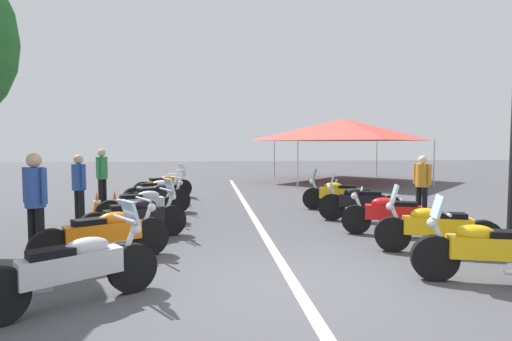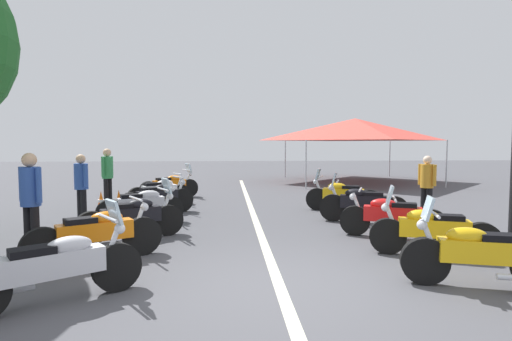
{
  "view_description": "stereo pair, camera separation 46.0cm",
  "coord_description": "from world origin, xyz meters",
  "px_view_note": "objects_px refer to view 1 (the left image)",
  "views": [
    {
      "loc": [
        -5.27,
        1.15,
        1.92
      ],
      "look_at": [
        4.59,
        0.0,
        1.27
      ],
      "focal_mm": 28.4,
      "sensor_mm": 36.0,
      "label": 1
    },
    {
      "loc": [
        -5.27,
        0.69,
        1.92
      ],
      "look_at": [
        4.59,
        0.0,
        1.27
      ],
      "focal_mm": 28.4,
      "sensor_mm": 36.0,
      "label": 2
    }
  ],
  "objects_px": {
    "bystander_2": "(102,173)",
    "bystander_3": "(35,197)",
    "bystander_1": "(422,181)",
    "motorcycle_left_row_6": "(164,186)",
    "motorcycle_left_row_3": "(142,206)",
    "traffic_cone_0": "(97,204)",
    "motorcycle_left_row_4": "(156,198)",
    "traffic_cone_2": "(115,202)",
    "motorcycle_right_row_3": "(360,202)",
    "bystander_0": "(79,184)",
    "motorcycle_left_row_5": "(156,192)",
    "motorcycle_right_row_1": "(435,228)",
    "motorcycle_left_row_0": "(75,268)",
    "motorcycle_left_row_1": "(105,235)",
    "event_tent": "(344,130)",
    "motorcycle_left_row_2": "(136,217)",
    "motorcycle_right_row_0": "(486,250)",
    "motorcycle_right_row_2": "(392,214)",
    "motorcycle_right_row_4": "(338,194)"
  },
  "relations": [
    {
      "from": "motorcycle_right_row_2",
      "to": "traffic_cone_2",
      "type": "height_order",
      "value": "motorcycle_right_row_2"
    },
    {
      "from": "motorcycle_right_row_4",
      "to": "motorcycle_left_row_3",
      "type": "bearing_deg",
      "value": 39.08
    },
    {
      "from": "motorcycle_left_row_3",
      "to": "motorcycle_right_row_4",
      "type": "distance_m",
      "value": 5.52
    },
    {
      "from": "bystander_0",
      "to": "bystander_2",
      "type": "distance_m",
      "value": 2.45
    },
    {
      "from": "motorcycle_left_row_2",
      "to": "motorcycle_left_row_6",
      "type": "height_order",
      "value": "motorcycle_left_row_6"
    },
    {
      "from": "traffic_cone_0",
      "to": "motorcycle_right_row_4",
      "type": "bearing_deg",
      "value": -91.58
    },
    {
      "from": "motorcycle_right_row_2",
      "to": "event_tent",
      "type": "relative_size",
      "value": 0.29
    },
    {
      "from": "bystander_1",
      "to": "motorcycle_left_row_5",
      "type": "bearing_deg",
      "value": -45.72
    },
    {
      "from": "motorcycle_left_row_4",
      "to": "traffic_cone_2",
      "type": "height_order",
      "value": "motorcycle_left_row_4"
    },
    {
      "from": "motorcycle_left_row_0",
      "to": "traffic_cone_2",
      "type": "xyz_separation_m",
      "value": [
        6.82,
        1.06,
        -0.17
      ]
    },
    {
      "from": "bystander_2",
      "to": "bystander_3",
      "type": "height_order",
      "value": "bystander_2"
    },
    {
      "from": "motorcycle_left_row_1",
      "to": "bystander_0",
      "type": "height_order",
      "value": "bystander_0"
    },
    {
      "from": "motorcycle_left_row_5",
      "to": "motorcycle_right_row_1",
      "type": "distance_m",
      "value": 8.27
    },
    {
      "from": "motorcycle_left_row_3",
      "to": "motorcycle_right_row_0",
      "type": "xyz_separation_m",
      "value": [
        -4.64,
        -5.36,
        0.01
      ]
    },
    {
      "from": "traffic_cone_0",
      "to": "motorcycle_right_row_2",
      "type": "bearing_deg",
      "value": -116.77
    },
    {
      "from": "bystander_1",
      "to": "motorcycle_left_row_0",
      "type": "bearing_deg",
      "value": 10.5
    },
    {
      "from": "motorcycle_left_row_6",
      "to": "traffic_cone_2",
      "type": "distance_m",
      "value": 2.86
    },
    {
      "from": "motorcycle_left_row_1",
      "to": "motorcycle_left_row_4",
      "type": "bearing_deg",
      "value": 56.47
    },
    {
      "from": "motorcycle_left_row_6",
      "to": "motorcycle_right_row_3",
      "type": "xyz_separation_m",
      "value": [
        -4.76,
        -5.29,
        0.01
      ]
    },
    {
      "from": "motorcycle_left_row_1",
      "to": "motorcycle_left_row_6",
      "type": "bearing_deg",
      "value": 58.75
    },
    {
      "from": "motorcycle_left_row_3",
      "to": "bystander_1",
      "type": "distance_m",
      "value": 7.14
    },
    {
      "from": "motorcycle_left_row_0",
      "to": "bystander_0",
      "type": "height_order",
      "value": "bystander_0"
    },
    {
      "from": "motorcycle_right_row_1",
      "to": "bystander_0",
      "type": "height_order",
      "value": "bystander_0"
    },
    {
      "from": "motorcycle_left_row_0",
      "to": "motorcycle_left_row_2",
      "type": "height_order",
      "value": "motorcycle_left_row_2"
    },
    {
      "from": "motorcycle_left_row_5",
      "to": "motorcycle_right_row_2",
      "type": "distance_m",
      "value": 7.19
    },
    {
      "from": "motorcycle_left_row_4",
      "to": "motorcycle_right_row_0",
      "type": "distance_m",
      "value": 7.95
    },
    {
      "from": "motorcycle_left_row_3",
      "to": "motorcycle_left_row_5",
      "type": "bearing_deg",
      "value": 69.36
    },
    {
      "from": "motorcycle_left_row_1",
      "to": "motorcycle_right_row_4",
      "type": "xyz_separation_m",
      "value": [
        4.61,
        -5.39,
        0.0
      ]
    },
    {
      "from": "motorcycle_left_row_4",
      "to": "traffic_cone_0",
      "type": "xyz_separation_m",
      "value": [
        0.37,
        1.63,
        -0.17
      ]
    },
    {
      "from": "motorcycle_left_row_0",
      "to": "event_tent",
      "type": "height_order",
      "value": "event_tent"
    },
    {
      "from": "motorcycle_left_row_1",
      "to": "traffic_cone_2",
      "type": "bearing_deg",
      "value": 70.46
    },
    {
      "from": "motorcycle_right_row_0",
      "to": "traffic_cone_2",
      "type": "bearing_deg",
      "value": -29.55
    },
    {
      "from": "motorcycle_left_row_2",
      "to": "motorcycle_right_row_2",
      "type": "bearing_deg",
      "value": -30.04
    },
    {
      "from": "motorcycle_right_row_2",
      "to": "motorcycle_right_row_3",
      "type": "bearing_deg",
      "value": -65.11
    },
    {
      "from": "motorcycle_left_row_1",
      "to": "motorcycle_left_row_4",
      "type": "xyz_separation_m",
      "value": [
        4.42,
        -0.24,
        0.0
      ]
    },
    {
      "from": "bystander_0",
      "to": "event_tent",
      "type": "xyz_separation_m",
      "value": [
        10.02,
        -9.95,
        1.67
      ]
    },
    {
      "from": "motorcycle_right_row_4",
      "to": "bystander_0",
      "type": "distance_m",
      "value": 6.93
    },
    {
      "from": "motorcycle_right_row_0",
      "to": "bystander_1",
      "type": "height_order",
      "value": "bystander_1"
    },
    {
      "from": "bystander_1",
      "to": "event_tent",
      "type": "xyz_separation_m",
      "value": [
        10.07,
        -1.33,
        1.7
      ]
    },
    {
      "from": "motorcycle_left_row_4",
      "to": "motorcycle_right_row_1",
      "type": "height_order",
      "value": "motorcycle_right_row_1"
    },
    {
      "from": "motorcycle_left_row_6",
      "to": "motorcycle_right_row_1",
      "type": "distance_m",
      "value": 9.52
    },
    {
      "from": "motorcycle_left_row_6",
      "to": "motorcycle_right_row_0",
      "type": "bearing_deg",
      "value": -90.63
    },
    {
      "from": "motorcycle_right_row_0",
      "to": "bystander_1",
      "type": "distance_m",
      "value": 5.22
    },
    {
      "from": "motorcycle_left_row_1",
      "to": "event_tent",
      "type": "xyz_separation_m",
      "value": [
        13.38,
        -8.54,
        2.18
      ]
    },
    {
      "from": "motorcycle_left_row_4",
      "to": "bystander_1",
      "type": "bearing_deg",
      "value": -42.74
    },
    {
      "from": "motorcycle_left_row_6",
      "to": "motorcycle_right_row_1",
      "type": "bearing_deg",
      "value": -85.4
    },
    {
      "from": "motorcycle_left_row_5",
      "to": "traffic_cone_0",
      "type": "distance_m",
      "value": 1.89
    },
    {
      "from": "motorcycle_left_row_3",
      "to": "traffic_cone_0",
      "type": "xyz_separation_m",
      "value": [
        1.74,
        1.48,
        -0.17
      ]
    },
    {
      "from": "motorcycle_right_row_3",
      "to": "bystander_0",
      "type": "height_order",
      "value": "bystander_0"
    },
    {
      "from": "bystander_1",
      "to": "motorcycle_left_row_6",
      "type": "bearing_deg",
      "value": -56.69
    }
  ]
}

